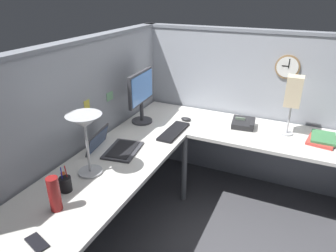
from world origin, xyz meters
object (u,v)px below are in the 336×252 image
at_px(office_phone, 244,124).
at_px(desk_lamp_paper, 294,93).
at_px(laptop, 112,147).
at_px(thermos_flask, 54,194).
at_px(computer_mouse, 186,119).
at_px(book_stack, 322,139).
at_px(cell_phone, 37,243).
at_px(desk_lamp_dome, 85,126).
at_px(monitor, 141,93).
at_px(keyboard, 174,131).
at_px(pen_cup, 66,184).
at_px(wall_clock, 288,67).

xyz_separation_m(office_phone, desk_lamp_paper, (0.02, -0.38, 0.35)).
distance_m(laptop, thermos_flask, 0.77).
height_order(computer_mouse, book_stack, book_stack).
height_order(computer_mouse, cell_phone, computer_mouse).
bearing_deg(desk_lamp_dome, monitor, 6.25).
relative_size(monitor, computer_mouse, 4.81).
xyz_separation_m(office_phone, book_stack, (-0.01, -0.67, -0.02)).
height_order(keyboard, cell_phone, keyboard).
relative_size(desk_lamp_dome, book_stack, 1.44).
relative_size(computer_mouse, desk_lamp_paper, 0.20).
distance_m(monitor, desk_lamp_paper, 1.35).
height_order(keyboard, book_stack, book_stack).
bearing_deg(laptop, desk_lamp_dome, -171.26).
xyz_separation_m(pen_cup, cell_phone, (-0.42, -0.17, -0.05)).
height_order(keyboard, pen_cup, pen_cup).
relative_size(laptop, office_phone, 1.92).
relative_size(pen_cup, wall_clock, 0.82).
distance_m(laptop, pen_cup, 0.59).
relative_size(keyboard, desk_lamp_paper, 0.81).
relative_size(monitor, keyboard, 1.16).
height_order(keyboard, office_phone, office_phone).
distance_m(pen_cup, wall_clock, 2.15).
relative_size(thermos_flask, book_stack, 0.71).
bearing_deg(desk_lamp_dome, cell_phone, -165.96).
xyz_separation_m(computer_mouse, cell_phone, (-1.80, 0.11, -0.01)).
height_order(computer_mouse, wall_clock, wall_clock).
bearing_deg(book_stack, monitor, 99.87).
distance_m(book_stack, wall_clock, 0.72).
bearing_deg(thermos_flask, book_stack, -41.30).
distance_m(desk_lamp_dome, wall_clock, 1.90).
height_order(pen_cup, wall_clock, wall_clock).
bearing_deg(laptop, computer_mouse, -22.26).
relative_size(laptop, cell_phone, 2.99).
relative_size(laptop, book_stack, 1.39).
relative_size(desk_lamp_dome, thermos_flask, 2.02).
xyz_separation_m(desk_lamp_dome, cell_phone, (-0.65, -0.16, -0.36)).
bearing_deg(office_phone, laptop, 135.02).
bearing_deg(monitor, book_stack, -80.13).
bearing_deg(keyboard, desk_lamp_paper, -66.25).
bearing_deg(computer_mouse, office_phone, -81.96).
distance_m(computer_mouse, wall_clock, 1.06).
height_order(desk_lamp_paper, wall_clock, wall_clock).
height_order(computer_mouse, office_phone, office_phone).
bearing_deg(thermos_flask, office_phone, -24.95).
height_order(keyboard, computer_mouse, computer_mouse).
bearing_deg(thermos_flask, laptop, 9.05).
bearing_deg(wall_clock, desk_lamp_dome, 144.13).
distance_m(computer_mouse, book_stack, 1.22).
bearing_deg(office_phone, computer_mouse, 98.04).
xyz_separation_m(pen_cup, office_phone, (1.47, -0.83, -0.02)).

